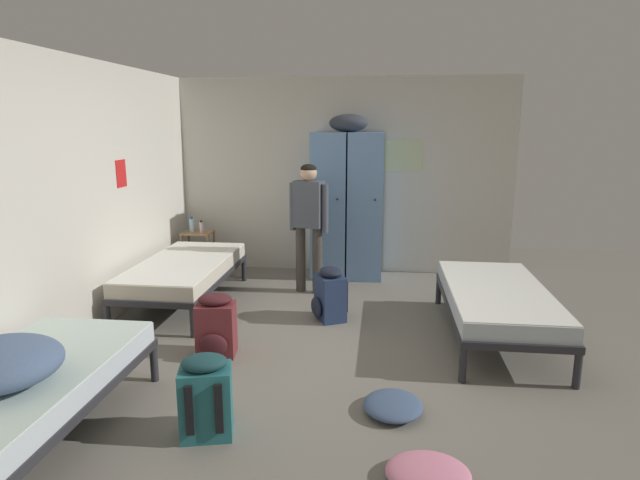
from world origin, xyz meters
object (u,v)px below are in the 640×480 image
bed_left_front (20,391)px  clothes_pile_denim (393,405)px  lotion_bottle (201,227)px  backpack_navy (329,295)px  clothes_pile_pink (428,473)px  backpack_teal (206,397)px  backpack_maroon (216,327)px  person_traveler (309,216)px  bedding_heap (1,363)px  shelf_unit (198,249)px  locker_bank (348,203)px  bed_right (497,299)px  bed_left_rear (184,270)px  water_bottle (192,225)px

bed_left_front → clothes_pile_denim: size_ratio=4.28×
lotion_bottle → backpack_navy: 2.34m
clothes_pile_pink → backpack_teal: bearing=167.4°
backpack_navy → backpack_maroon: bearing=-132.4°
person_traveler → clothes_pile_denim: size_ratio=3.40×
bedding_heap → clothes_pile_denim: bearing=19.4°
shelf_unit → bed_left_front: (0.25, -3.85, 0.04)m
shelf_unit → backpack_maroon: bearing=-67.4°
locker_bank → lotion_bottle: 1.92m
shelf_unit → bedding_heap: (0.25, -3.97, 0.27)m
clothes_pile_denim → clothes_pile_pink: 0.73m
bed_right → backpack_navy: (-1.57, 0.29, -0.12)m
bed_left_rear → backpack_teal: bearing=-66.4°
person_traveler → backpack_teal: 3.08m
shelf_unit → person_traveler: 1.75m
bed_left_rear → shelf_unit: bearing=102.3°
bed_left_rear → backpack_navy: (1.63, -0.31, -0.12)m
clothes_pile_pink → person_traveler: bearing=108.8°
bedding_heap → backpack_navy: size_ratio=1.22×
person_traveler → water_bottle: (-1.63, 0.60, -0.25)m
person_traveler → bed_left_rear: bearing=-156.5°
bed_right → backpack_teal: bearing=-139.6°
bed_right → clothes_pile_denim: 1.75m
lotion_bottle → bed_left_rear: bearing=-80.8°
locker_bank → bed_left_rear: bearing=-142.9°
lotion_bottle → water_bottle: bearing=158.2°
bedding_heap → backpack_maroon: (0.75, 1.55, -0.36)m
person_traveler → lotion_bottle: size_ratio=9.31×
bed_left_front → bed_left_rear: bearing=90.0°
person_traveler → backpack_maroon: (-0.55, -1.84, -0.65)m
bed_left_front → backpack_navy: bearing=55.6°
bed_right → backpack_navy: backpack_navy is taller
locker_bank → bed_left_rear: locker_bank is taller
bed_left_rear → backpack_maroon: size_ratio=3.45×
lotion_bottle → backpack_teal: 3.77m
person_traveler → backpack_teal: size_ratio=2.74×
water_bottle → backpack_teal: water_bottle is taller
locker_bank → bedding_heap: (-1.70, -4.11, -0.35)m
locker_bank → lotion_bottle: (-1.88, -0.18, -0.33)m
water_bottle → locker_bank: bearing=3.3°
backpack_navy → clothes_pile_pink: size_ratio=1.15×
shelf_unit → bed_right: 3.88m
bedding_heap → backpack_navy: (1.63, 2.51, -0.36)m
lotion_bottle → clothes_pile_denim: (2.43, -3.14, -0.59)m
bed_left_rear → locker_bank: bearing=37.1°
bed_left_rear → person_traveler: (1.30, 0.57, 0.53)m
bed_left_rear → clothes_pile_denim: bearing=-42.0°
bedding_heap → clothes_pile_denim: 2.45m
backpack_navy → backpack_teal: same height
clothes_pile_denim → bed_right: bearing=56.1°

